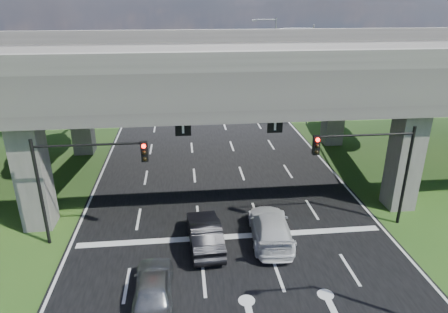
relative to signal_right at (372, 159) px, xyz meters
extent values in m
plane|color=#234B18|center=(-7.82, -3.94, -4.19)|extent=(160.00, 160.00, 0.00)
cube|color=black|center=(-7.82, 6.06, -4.17)|extent=(18.00, 120.00, 0.03)
cube|color=#3A3835|center=(-7.82, 8.06, 3.81)|extent=(80.00, 15.00, 2.00)
cube|color=#5C5954|center=(-7.82, 0.81, 5.31)|extent=(80.00, 0.50, 1.00)
cube|color=#5C5954|center=(-7.82, 15.31, 5.31)|extent=(80.00, 0.50, 1.00)
cube|color=#5C5954|center=(-18.82, 2.06, -0.69)|extent=(1.60, 1.60, 7.00)
cube|color=#5C5954|center=(-18.82, 14.06, -0.69)|extent=(1.60, 1.60, 7.00)
cube|color=#5C5954|center=(3.18, 2.06, -0.69)|extent=(1.60, 1.60, 7.00)
cube|color=#5C5954|center=(3.18, 14.06, -0.69)|extent=(1.60, 1.60, 7.00)
cube|color=black|center=(-10.32, 1.06, 1.81)|extent=(0.85, 0.06, 0.85)
cube|color=black|center=(-5.32, 1.06, 1.81)|extent=(0.85, 0.06, 0.85)
cylinder|color=black|center=(2.18, 0.06, -1.19)|extent=(0.18, 0.18, 6.00)
cylinder|color=black|center=(-0.57, 0.06, 1.41)|extent=(5.50, 0.12, 0.12)
cube|color=black|center=(-3.32, -0.12, 1.01)|extent=(0.35, 0.28, 1.05)
sphere|color=#FF0C05|center=(-3.32, -0.28, 1.36)|extent=(0.22, 0.22, 0.22)
cylinder|color=black|center=(-17.82, 0.06, -1.19)|extent=(0.18, 0.18, 6.00)
cylinder|color=black|center=(-15.07, 0.06, 1.41)|extent=(5.50, 0.12, 0.12)
cube|color=black|center=(-12.32, -0.12, 1.01)|extent=(0.35, 0.28, 1.05)
sphere|color=#FF0C05|center=(-12.32, -0.28, 1.36)|extent=(0.22, 0.22, 0.22)
cylinder|color=gray|center=(2.68, 20.06, 0.81)|extent=(0.16, 0.16, 10.00)
cylinder|color=gray|center=(1.18, 20.06, 5.51)|extent=(3.00, 0.10, 0.10)
cube|color=gray|center=(-0.32, 20.06, 5.41)|extent=(0.60, 0.25, 0.18)
cylinder|color=gray|center=(2.68, 36.06, 0.81)|extent=(0.16, 0.16, 10.00)
cylinder|color=gray|center=(1.18, 36.06, 5.51)|extent=(3.00, 0.10, 0.10)
cube|color=gray|center=(-0.32, 36.06, 5.41)|extent=(0.60, 0.25, 0.18)
cylinder|color=black|center=(-21.82, 22.06, -2.54)|extent=(0.36, 0.36, 3.30)
sphere|color=#245416|center=(-21.82, 22.06, 0.46)|extent=(4.50, 4.50, 4.50)
sphere|color=#245416|center=(-21.42, 21.76, 1.81)|extent=(3.60, 3.60, 3.60)
sphere|color=#245416|center=(-22.12, 22.46, -0.44)|extent=(3.30, 3.30, 3.30)
cylinder|color=black|center=(-24.82, 30.06, -2.76)|extent=(0.36, 0.36, 2.86)
sphere|color=#245416|center=(-24.82, 30.06, -0.16)|extent=(3.90, 3.90, 3.90)
sphere|color=#245416|center=(-24.42, 29.76, 1.01)|extent=(3.12, 3.12, 3.12)
sphere|color=#245416|center=(-25.12, 30.46, -0.94)|extent=(2.86, 2.86, 2.86)
cylinder|color=black|center=(-20.82, 38.06, -2.43)|extent=(0.36, 0.36, 3.52)
sphere|color=#245416|center=(-20.82, 38.06, 0.77)|extent=(4.80, 4.80, 4.80)
sphere|color=#245416|center=(-20.42, 37.76, 2.21)|extent=(3.84, 3.84, 3.84)
sphere|color=#245416|center=(-21.12, 38.46, -0.19)|extent=(3.52, 3.52, 3.52)
cylinder|color=black|center=(5.18, 24.06, -2.65)|extent=(0.36, 0.36, 3.08)
sphere|color=#245416|center=(5.18, 24.06, 0.15)|extent=(4.20, 4.20, 4.20)
sphere|color=#245416|center=(5.58, 23.76, 1.41)|extent=(3.36, 3.36, 3.36)
sphere|color=#245416|center=(4.88, 24.46, -0.69)|extent=(3.08, 3.08, 3.08)
cylinder|color=black|center=(8.18, 32.06, -2.76)|extent=(0.36, 0.36, 2.86)
sphere|color=#245416|center=(8.18, 32.06, -0.16)|extent=(3.90, 3.90, 3.90)
sphere|color=#245416|center=(8.58, 31.76, 1.01)|extent=(3.12, 3.12, 3.12)
sphere|color=#245416|center=(7.88, 32.46, -0.94)|extent=(2.86, 2.86, 2.86)
cylinder|color=black|center=(4.18, 40.06, -2.54)|extent=(0.36, 0.36, 3.30)
sphere|color=#245416|center=(4.18, 40.06, 0.46)|extent=(4.50, 4.50, 4.50)
sphere|color=#245416|center=(4.58, 39.76, 1.81)|extent=(3.60, 3.60, 3.60)
sphere|color=#245416|center=(3.88, 40.46, -0.44)|extent=(3.30, 3.30, 3.30)
imported|color=gray|center=(-11.88, -5.03, -3.43)|extent=(1.77, 4.30, 1.46)
imported|color=black|center=(-9.39, -1.12, -3.39)|extent=(1.89, 4.74, 1.53)
imported|color=silver|center=(-5.79, -0.94, -3.40)|extent=(2.48, 5.32, 1.50)
camera|label=1|loc=(-10.31, -19.35, 8.30)|focal=32.00mm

